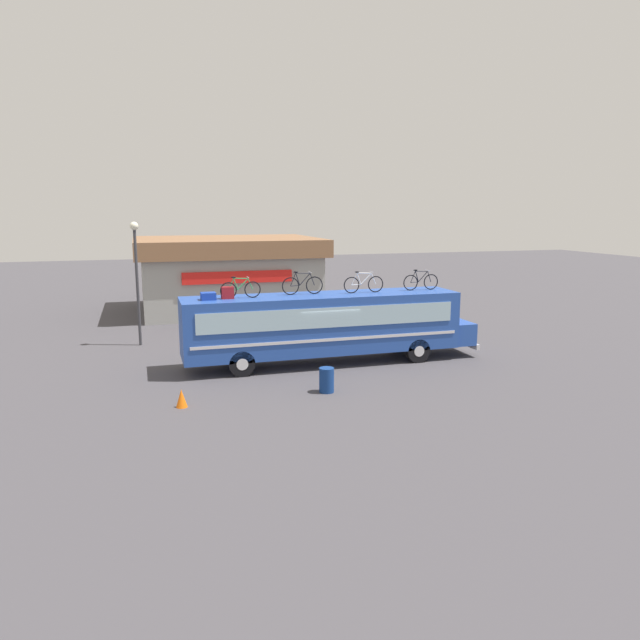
# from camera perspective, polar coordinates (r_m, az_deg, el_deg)

# --- Properties ---
(ground_plane) EXTENTS (120.00, 120.00, 0.00)m
(ground_plane) POSITION_cam_1_polar(r_m,az_deg,el_deg) (25.70, 0.23, -4.16)
(ground_plane) COLOR #423F44
(bus) EXTENTS (12.86, 2.39, 2.98)m
(bus) POSITION_cam_1_polar(r_m,az_deg,el_deg) (25.38, 0.65, -0.35)
(bus) COLOR #23479E
(bus) RESTS_ON ground
(luggage_bag_1) EXTENTS (0.58, 0.52, 0.29)m
(luggage_bag_1) POSITION_cam_1_polar(r_m,az_deg,el_deg) (24.03, -10.61, 2.25)
(luggage_bag_1) COLOR #193899
(luggage_bag_1) RESTS_ON bus
(luggage_bag_2) EXTENTS (0.49, 0.35, 0.48)m
(luggage_bag_2) POSITION_cam_1_polar(r_m,az_deg,el_deg) (24.19, -8.82, 2.58)
(luggage_bag_2) COLOR maroon
(luggage_bag_2) RESTS_ON bus
(rooftop_bicycle_1) EXTENTS (1.64, 0.44, 0.89)m
(rooftop_bicycle_1) POSITION_cam_1_polar(r_m,az_deg,el_deg) (24.22, -7.60, 2.94)
(rooftop_bicycle_1) COLOR black
(rooftop_bicycle_1) RESTS_ON bus
(rooftop_bicycle_2) EXTENTS (1.78, 0.44, 0.98)m
(rooftop_bicycle_2) POSITION_cam_1_polar(r_m,az_deg,el_deg) (25.11, -1.69, 3.37)
(rooftop_bicycle_2) COLOR black
(rooftop_bicycle_2) RESTS_ON bus
(rooftop_bicycle_3) EXTENTS (1.80, 0.44, 0.93)m
(rooftop_bicycle_3) POSITION_cam_1_polar(r_m,az_deg,el_deg) (25.67, 4.17, 3.47)
(rooftop_bicycle_3) COLOR black
(rooftop_bicycle_3) RESTS_ON bus
(rooftop_bicycle_4) EXTENTS (1.68, 0.44, 0.92)m
(rooftop_bicycle_4) POSITION_cam_1_polar(r_m,az_deg,el_deg) (26.88, 9.58, 3.65)
(rooftop_bicycle_4) COLOR black
(rooftop_bicycle_4) RESTS_ON bus
(roadside_building) EXTENTS (11.62, 9.44, 4.70)m
(roadside_building) POSITION_cam_1_polar(r_m,az_deg,el_deg) (39.79, -8.84, 4.46)
(roadside_building) COLOR #9E9E99
(roadside_building) RESTS_ON ground
(trash_bin) EXTENTS (0.54, 0.54, 0.90)m
(trash_bin) POSITION_cam_1_polar(r_m,az_deg,el_deg) (21.62, 0.63, -5.75)
(trash_bin) COLOR navy
(trash_bin) RESTS_ON ground
(traffic_cone) EXTENTS (0.38, 0.38, 0.62)m
(traffic_cone) POSITION_cam_1_polar(r_m,az_deg,el_deg) (20.58, -13.07, -7.28)
(traffic_cone) COLOR orange
(traffic_cone) RESTS_ON ground
(street_lamp) EXTENTS (0.40, 0.40, 5.94)m
(street_lamp) POSITION_cam_1_polar(r_m,az_deg,el_deg) (29.85, -17.11, 4.96)
(street_lamp) COLOR #38383D
(street_lamp) RESTS_ON ground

